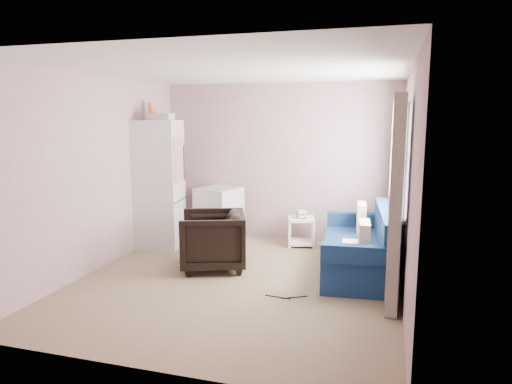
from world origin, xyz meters
TOP-DOWN VIEW (x-y plane):
  - room at (0.02, 0.01)m, footprint 3.84×4.24m
  - armchair at (-0.47, 0.35)m, footprint 0.99×1.02m
  - fridge at (-1.66, 1.15)m, footprint 0.77×0.76m
  - washing_machine at (-0.91, 1.73)m, footprint 0.74×0.74m
  - side_table at (0.45, 1.74)m, footprint 0.48×0.48m
  - sofa at (1.43, 0.71)m, footprint 1.01×1.94m
  - window_dressing at (1.78, 0.70)m, footprint 0.17×2.62m
  - floor_cables at (0.68, -0.37)m, footprint 0.46×0.16m

SIDE VIEW (x-z plane):
  - floor_cables at x=0.68m, z-range 0.00..0.01m
  - side_table at x=0.45m, z-range -0.02..0.53m
  - sofa at x=1.43m, z-range -0.11..0.72m
  - armchair at x=-0.47m, z-range 0.00..0.83m
  - washing_machine at x=-0.91m, z-range 0.02..0.86m
  - fridge at x=-1.66m, z-range -0.12..2.07m
  - window_dressing at x=1.78m, z-range 0.02..2.20m
  - room at x=0.02m, z-range -0.02..2.52m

